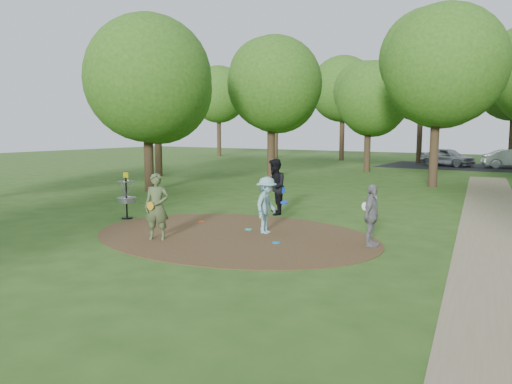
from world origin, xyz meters
The scene contains 14 objects.
ground centered at (0.00, 0.00, 0.00)m, with size 100.00×100.00×0.00m, color #2D5119.
dirt_clearing centered at (0.00, 0.00, 0.01)m, with size 8.40×8.40×0.02m, color #47301C.
footpath centered at (6.50, 2.00, 0.01)m, with size 2.00×40.00×0.01m, color #8C7A5B.
parking_lot centered at (2.00, 30.00, 0.00)m, with size 14.00×8.00×0.01m, color black.
player_observer_with_disc centered at (-1.41, -1.53, 0.90)m, with size 0.78×0.70×1.80m.
player_throwing_with_disc centered at (0.64, 0.75, 0.81)m, with size 1.10×1.12×1.63m.
player_walking_with_disc centered at (-0.74, 3.58, 0.97)m, with size 1.12×1.19×1.94m.
player_waiting_with_disc centered at (3.70, 0.79, 0.80)m, with size 0.51×0.96×1.59m.
disc_ground_cyan centered at (-0.03, 0.84, 0.03)m, with size 0.22×0.22×0.02m, color #18C3C2.
disc_ground_blue centered at (1.51, -0.21, 0.03)m, with size 0.22×0.22×0.02m, color #0C88DA.
disc_ground_red centered at (-1.98, 1.08, 0.03)m, with size 0.22×0.22×0.02m, color red.
car_left centered at (-0.29, 30.08, 0.71)m, with size 1.69×4.20×1.43m, color #9FA2A7.
disc_golf_basket centered at (-4.50, 0.30, 0.87)m, with size 0.63×0.63×1.54m.
tree_ring centered at (2.05, 8.31, 5.22)m, with size 36.90×45.85×9.21m.
Camera 1 is at (7.81, -11.24, 3.00)m, focal length 35.00 mm.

